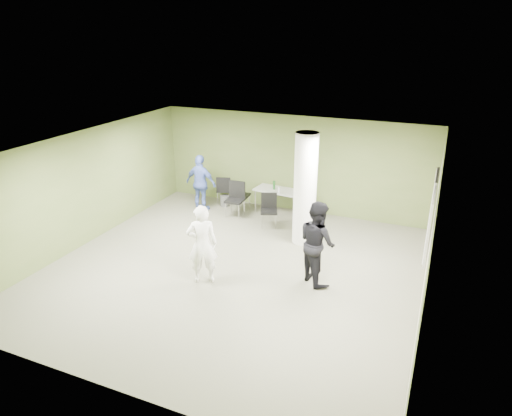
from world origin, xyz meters
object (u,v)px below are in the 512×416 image
at_px(chair_back_left, 224,188).
at_px(man_blue, 201,183).
at_px(folding_table, 280,192).
at_px(man_black, 317,242).
at_px(woman_white, 202,244).

height_order(chair_back_left, man_blue, man_blue).
xyz_separation_m(folding_table, chair_back_left, (-1.82, 0.02, -0.14)).
relative_size(folding_table, man_blue, 0.93).
relative_size(folding_table, man_black, 0.87).
xyz_separation_m(chair_back_left, man_blue, (-0.39, -0.70, 0.32)).
relative_size(chair_back_left, man_black, 0.50).
relative_size(folding_table, chair_back_left, 1.74).
bearing_deg(man_blue, chair_back_left, -114.45).
xyz_separation_m(folding_table, man_black, (2.01, -3.29, 0.24)).
distance_m(chair_back_left, man_black, 5.08).
bearing_deg(man_black, chair_back_left, 1.99).
bearing_deg(man_blue, man_black, 152.79).
xyz_separation_m(chair_back_left, woman_white, (1.63, -4.26, 0.34)).
height_order(man_black, man_blue, man_black).
distance_m(chair_back_left, man_blue, 0.86).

